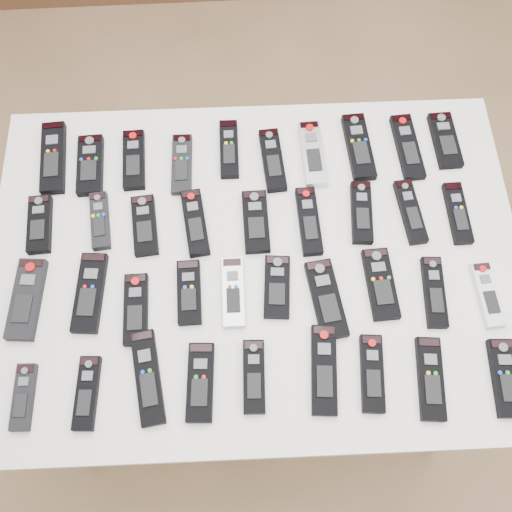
{
  "coord_description": "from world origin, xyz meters",
  "views": [
    {
      "loc": [
        -0.08,
        -0.59,
        2.01
      ],
      "look_at": [
        -0.05,
        -0.07,
        0.8
      ],
      "focal_mm": 40.0,
      "sensor_mm": 36.0,
      "label": 1
    }
  ],
  "objects_px": {
    "table": "(256,269)",
    "remote_8": "(407,147)",
    "remote_3": "(182,164)",
    "remote_30": "(87,393)",
    "remote_19": "(27,299)",
    "remote_22": "(189,292)",
    "remote_12": "(145,225)",
    "remote_34": "(324,370)",
    "remote_16": "(361,213)",
    "remote_27": "(434,292)",
    "remote_26": "(381,284)",
    "remote_0": "(53,158)",
    "remote_23": "(233,292)",
    "remote_33": "(254,377)",
    "remote_35": "(372,373)",
    "remote_36": "(430,379)",
    "remote_9": "(445,140)",
    "remote_21": "(136,309)",
    "remote_15": "(309,221)",
    "remote_28": "(487,295)",
    "remote_31": "(148,377)",
    "remote_29": "(24,397)",
    "remote_18": "(458,213)",
    "remote_4": "(229,149)",
    "remote_10": "(40,224)",
    "remote_7": "(359,147)",
    "remote_20": "(90,293)",
    "remote_24": "(277,287)",
    "remote_6": "(313,154)",
    "remote_37": "(505,378)",
    "remote_2": "(134,160)",
    "remote_25": "(326,299)",
    "remote_17": "(410,212)",
    "remote_5": "(273,160)",
    "remote_14": "(256,222)",
    "remote_32": "(200,382)",
    "remote_11": "(100,221)",
    "remote_13": "(195,223)"
  },
  "relations": [
    {
      "from": "table",
      "to": "remote_8",
      "type": "height_order",
      "value": "remote_8"
    },
    {
      "from": "remote_3",
      "to": "remote_30",
      "type": "bearing_deg",
      "value": -108.77
    },
    {
      "from": "remote_19",
      "to": "remote_22",
      "type": "height_order",
      "value": "same"
    },
    {
      "from": "remote_12",
      "to": "remote_34",
      "type": "height_order",
      "value": "same"
    },
    {
      "from": "remote_16",
      "to": "remote_27",
      "type": "height_order",
      "value": "remote_16"
    },
    {
      "from": "remote_3",
      "to": "remote_26",
      "type": "height_order",
      "value": "remote_26"
    },
    {
      "from": "remote_0",
      "to": "remote_23",
      "type": "xyz_separation_m",
      "value": [
        0.44,
        -0.38,
        -0.0
      ]
    },
    {
      "from": "remote_33",
      "to": "remote_34",
      "type": "bearing_deg",
      "value": 4.83
    },
    {
      "from": "remote_35",
      "to": "remote_36",
      "type": "relative_size",
      "value": 0.94
    },
    {
      "from": "remote_3",
      "to": "remote_9",
      "type": "xyz_separation_m",
      "value": [
        0.67,
        0.04,
        0.0
      ]
    },
    {
      "from": "remote_19",
      "to": "remote_0",
      "type": "bearing_deg",
      "value": 90.44
    },
    {
      "from": "remote_8",
      "to": "remote_21",
      "type": "bearing_deg",
      "value": -153.05
    },
    {
      "from": "remote_15",
      "to": "remote_28",
      "type": "height_order",
      "value": "remote_15"
    },
    {
      "from": "remote_31",
      "to": "remote_35",
      "type": "distance_m",
      "value": 0.48
    },
    {
      "from": "remote_29",
      "to": "remote_35",
      "type": "xyz_separation_m",
      "value": [
        0.74,
        0.02,
        0.0
      ]
    },
    {
      "from": "remote_12",
      "to": "remote_34",
      "type": "distance_m",
      "value": 0.54
    },
    {
      "from": "remote_36",
      "to": "remote_34",
      "type": "bearing_deg",
      "value": 177.39
    },
    {
      "from": "remote_3",
      "to": "remote_18",
      "type": "distance_m",
      "value": 0.68
    },
    {
      "from": "remote_21",
      "to": "remote_35",
      "type": "distance_m",
      "value": 0.54
    },
    {
      "from": "remote_4",
      "to": "remote_31",
      "type": "relative_size",
      "value": 0.81
    },
    {
      "from": "remote_16",
      "to": "remote_26",
      "type": "height_order",
      "value": "remote_16"
    },
    {
      "from": "remote_21",
      "to": "remote_31",
      "type": "xyz_separation_m",
      "value": [
        0.03,
        -0.15,
        0.0
      ]
    },
    {
      "from": "remote_16",
      "to": "remote_31",
      "type": "relative_size",
      "value": 0.79
    },
    {
      "from": "remote_10",
      "to": "remote_21",
      "type": "bearing_deg",
      "value": -46.78
    },
    {
      "from": "remote_31",
      "to": "remote_36",
      "type": "relative_size",
      "value": 1.15
    },
    {
      "from": "remote_7",
      "to": "remote_29",
      "type": "bearing_deg",
      "value": -146.51
    },
    {
      "from": "remote_20",
      "to": "remote_30",
      "type": "height_order",
      "value": "same"
    },
    {
      "from": "remote_8",
      "to": "remote_24",
      "type": "height_order",
      "value": "remote_8"
    },
    {
      "from": "remote_6",
      "to": "remote_27",
      "type": "xyz_separation_m",
      "value": [
        0.25,
        -0.38,
        -0.0
      ]
    },
    {
      "from": "remote_22",
      "to": "remote_16",
      "type": "bearing_deg",
      "value": 22.66
    },
    {
      "from": "remote_10",
      "to": "remote_37",
      "type": "bearing_deg",
      "value": -25.41
    },
    {
      "from": "remote_3",
      "to": "remote_31",
      "type": "relative_size",
      "value": 0.83
    },
    {
      "from": "remote_2",
      "to": "remote_18",
      "type": "xyz_separation_m",
      "value": [
        0.78,
        -0.18,
        -0.0
      ]
    },
    {
      "from": "remote_25",
      "to": "remote_26",
      "type": "bearing_deg",
      "value": 5.47
    },
    {
      "from": "remote_17",
      "to": "remote_3",
      "type": "bearing_deg",
      "value": 157.94
    },
    {
      "from": "remote_3",
      "to": "remote_5",
      "type": "height_order",
      "value": "remote_5"
    },
    {
      "from": "remote_0",
      "to": "remote_14",
      "type": "distance_m",
      "value": 0.54
    },
    {
      "from": "remote_16",
      "to": "remote_26",
      "type": "distance_m",
      "value": 0.18
    },
    {
      "from": "remote_2",
      "to": "remote_37",
      "type": "height_order",
      "value": "remote_37"
    },
    {
      "from": "remote_33",
      "to": "remote_32",
      "type": "bearing_deg",
      "value": -174.8
    },
    {
      "from": "remote_5",
      "to": "remote_8",
      "type": "bearing_deg",
      "value": -0.34
    },
    {
      "from": "remote_2",
      "to": "remote_11",
      "type": "xyz_separation_m",
      "value": [
        -0.07,
        -0.17,
        0.0
      ]
    },
    {
      "from": "remote_5",
      "to": "remote_8",
      "type": "height_order",
      "value": "remote_5"
    },
    {
      "from": "remote_20",
      "to": "remote_32",
      "type": "distance_m",
      "value": 0.33
    },
    {
      "from": "remote_28",
      "to": "remote_35",
      "type": "bearing_deg",
      "value": -153.01
    },
    {
      "from": "remote_12",
      "to": "remote_22",
      "type": "height_order",
      "value": "remote_22"
    },
    {
      "from": "remote_18",
      "to": "remote_34",
      "type": "relative_size",
      "value": 0.84
    },
    {
      "from": "remote_13",
      "to": "remote_15",
      "type": "distance_m",
      "value": 0.27
    },
    {
      "from": "remote_26",
      "to": "remote_31",
      "type": "distance_m",
      "value": 0.56
    },
    {
      "from": "remote_17",
      "to": "remote_7",
      "type": "bearing_deg",
      "value": 112.7
    }
  ]
}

